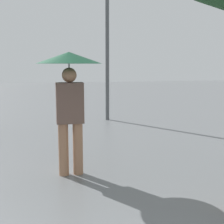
% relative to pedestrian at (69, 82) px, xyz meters
% --- Properties ---
extents(pedestrian, '(1.01, 1.01, 1.93)m').
position_rel_pedestrian_xyz_m(pedestrian, '(0.00, 0.00, 0.00)').
color(pedestrian, '#9E7051').
rests_on(pedestrian, ground_plane).
extents(street_lamp, '(0.34, 0.34, 5.04)m').
position_rel_pedestrian_xyz_m(street_lamp, '(1.54, 4.80, 1.83)').
color(street_lamp, '#515456').
rests_on(street_lamp, ground_plane).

